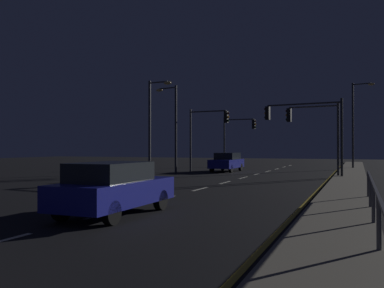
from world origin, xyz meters
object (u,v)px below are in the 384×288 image
object	(u,v)px
street_lamp_across_street	(356,117)
street_lamp_corner	(172,120)
traffic_light_mid_right	(305,121)
traffic_light_near_left	(207,127)
car_oncoming	(227,162)
car	(114,187)
traffic_light_far_left	(314,124)
street_lamp_far_end	(153,118)
traffic_light_near_right	(238,132)

from	to	relation	value
street_lamp_across_street	street_lamp_corner	size ratio (longest dim) A/B	1.14
traffic_light_mid_right	traffic_light_near_left	bearing A→B (deg)	157.08
street_lamp_across_street	car_oncoming	bearing A→B (deg)	-142.40
car	car_oncoming	xyz separation A→B (m)	(-3.51, 22.56, 0.00)
traffic_light_mid_right	traffic_light_far_left	bearing A→B (deg)	44.35
traffic_light_mid_right	street_lamp_far_end	world-z (taller)	street_lamp_far_end
car_oncoming	street_lamp_corner	xyz separation A→B (m)	(-3.28, -3.77, 3.33)
car_oncoming	traffic_light_mid_right	size ratio (longest dim) A/B	0.83
street_lamp_corner	traffic_light_near_right	bearing A→B (deg)	80.19
street_lamp_across_street	street_lamp_corner	xyz separation A→B (m)	(-13.32, -11.49, -0.66)
car	street_lamp_across_street	size ratio (longest dim) A/B	0.56
car	street_lamp_across_street	distance (m)	31.24
car_oncoming	traffic_light_near_right	world-z (taller)	traffic_light_near_right
street_lamp_across_street	street_lamp_far_end	size ratio (longest dim) A/B	1.17
traffic_light_near_right	street_lamp_corner	size ratio (longest dim) A/B	0.75
car	street_lamp_far_end	bearing A→B (deg)	113.51
street_lamp_across_street	street_lamp_far_end	distance (m)	20.09
car_oncoming	traffic_light_mid_right	world-z (taller)	traffic_light_mid_right
street_lamp_across_street	street_lamp_corner	world-z (taller)	street_lamp_across_street
car	street_lamp_across_street	world-z (taller)	street_lamp_across_street
traffic_light_far_left	street_lamp_across_street	world-z (taller)	street_lamp_across_street
car	car_oncoming	bearing A→B (deg)	98.85
traffic_light_near_left	street_lamp_far_end	xyz separation A→B (m)	(-1.54, -6.72, 0.34)
car_oncoming	street_lamp_across_street	xyz separation A→B (m)	(10.04, 7.73, 3.99)
car_oncoming	traffic_light_near_right	xyz separation A→B (m)	(-1.26, 7.92, 2.79)
car	street_lamp_far_end	size ratio (longest dim) A/B	0.66
street_lamp_far_end	traffic_light_near_left	bearing A→B (deg)	77.07
car	car_oncoming	size ratio (longest dim) A/B	1.00
car	street_lamp_across_street	bearing A→B (deg)	77.85
street_lamp_far_end	car	bearing A→B (deg)	-66.49
street_lamp_corner	street_lamp_across_street	bearing A→B (deg)	40.80
car	traffic_light_mid_right	xyz separation A→B (m)	(3.35, 18.24, 2.98)
car_oncoming	street_lamp_far_end	xyz separation A→B (m)	(-3.04, -7.50, 3.22)
traffic_light_near_left	traffic_light_near_right	bearing A→B (deg)	88.44
traffic_light_near_right	traffic_light_near_left	distance (m)	8.71
car_oncoming	traffic_light_mid_right	bearing A→B (deg)	-32.20
car	car_oncoming	distance (m)	22.84
car_oncoming	car	bearing A→B (deg)	-81.15
traffic_light_far_left	street_lamp_across_street	bearing A→B (deg)	77.10
car	street_lamp_across_street	xyz separation A→B (m)	(6.52, 30.29, 3.99)
traffic_light_near_right	street_lamp_far_end	xyz separation A→B (m)	(-1.78, -15.42, 0.43)
street_lamp_across_street	traffic_light_far_left	bearing A→B (deg)	-102.90
street_lamp_far_end	street_lamp_corner	bearing A→B (deg)	93.72
car	traffic_light_mid_right	bearing A→B (deg)	79.60
traffic_light_far_left	traffic_light_mid_right	bearing A→B (deg)	-135.65
car_oncoming	traffic_light_mid_right	xyz separation A→B (m)	(6.86, -4.32, 2.98)
traffic_light_near_right	street_lamp_across_street	bearing A→B (deg)	-0.96
car	street_lamp_corner	world-z (taller)	street_lamp_corner
traffic_light_near_right	car_oncoming	bearing A→B (deg)	-80.96
traffic_light_mid_right	traffic_light_near_right	bearing A→B (deg)	123.57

